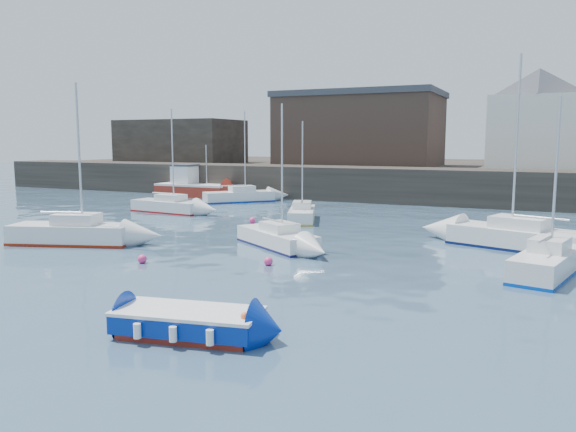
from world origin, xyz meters
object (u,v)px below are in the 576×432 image
at_px(buoy_mid, 268,265).
at_px(buoy_near, 142,263).
at_px(sailboat_b, 277,238).
at_px(buoy_far, 252,223).
at_px(sailboat_c, 547,262).
at_px(sailboat_d, 526,238).
at_px(sailboat_h, 239,196).
at_px(sailboat_a, 72,233).
at_px(sailboat_f, 302,214).
at_px(sailboat_e, 168,206).
at_px(fishing_boat, 192,186).
at_px(blue_dinghy, 188,322).

bearing_deg(buoy_mid, buoy_near, -159.73).
height_order(sailboat_b, buoy_far, sailboat_b).
relative_size(sailboat_b, sailboat_c, 1.01).
height_order(buoy_near, buoy_far, buoy_far).
bearing_deg(sailboat_d, buoy_mid, -139.27).
relative_size(sailboat_h, buoy_mid, 20.31).
xyz_separation_m(sailboat_b, buoy_near, (-3.72, -5.96, -0.47)).
distance_m(sailboat_b, sailboat_h, 21.69).
height_order(sailboat_c, sailboat_d, sailboat_d).
height_order(sailboat_a, sailboat_f, sailboat_a).
distance_m(sailboat_e, sailboat_h, 8.78).
bearing_deg(sailboat_f, sailboat_d, -18.15).
relative_size(sailboat_a, buoy_mid, 21.17).
height_order(sailboat_a, sailboat_h, sailboat_a).
bearing_deg(sailboat_f, fishing_boat, 145.94).
bearing_deg(buoy_far, sailboat_e, 163.96).
height_order(sailboat_c, buoy_far, sailboat_c).
height_order(sailboat_f, buoy_far, sailboat_f).
relative_size(sailboat_b, sailboat_d, 0.75).
xyz_separation_m(fishing_boat, sailboat_f, (16.42, -11.10, -0.50)).
height_order(blue_dinghy, fishing_boat, fishing_boat).
height_order(blue_dinghy, buoy_far, blue_dinghy).
height_order(sailboat_e, buoy_near, sailboat_e).
distance_m(fishing_boat, sailboat_f, 19.83).
height_order(blue_dinghy, buoy_near, blue_dinghy).
height_order(sailboat_e, buoy_mid, sailboat_e).
bearing_deg(buoy_near, sailboat_d, 34.66).
distance_m(buoy_near, buoy_mid, 5.60).
xyz_separation_m(sailboat_b, sailboat_f, (-2.58, 9.19, 0.00)).
relative_size(sailboat_d, buoy_far, 22.38).
height_order(fishing_boat, sailboat_h, sailboat_h).
xyz_separation_m(sailboat_a, sailboat_c, (22.60, 2.72, -0.04)).
xyz_separation_m(sailboat_d, buoy_mid, (-9.98, -8.59, -0.58)).
relative_size(blue_dinghy, sailboat_c, 0.61).
xyz_separation_m(fishing_boat, buoy_far, (13.98, -13.62, -0.97)).
xyz_separation_m(blue_dinghy, sailboat_h, (-15.93, 30.76, 0.09)).
bearing_deg(sailboat_c, sailboat_a, -173.15).
bearing_deg(sailboat_a, buoy_mid, -1.40).
relative_size(fishing_boat, sailboat_e, 0.98).
bearing_deg(buoy_near, sailboat_f, 85.69).
xyz_separation_m(sailboat_a, buoy_far, (5.07, 10.41, -0.58)).
distance_m(blue_dinghy, sailboat_d, 19.23).
relative_size(sailboat_c, sailboat_d, 0.74).
bearing_deg(sailboat_d, sailboat_f, 161.85).
bearing_deg(blue_dinghy, sailboat_h, 117.37).
distance_m(sailboat_c, sailboat_f, 18.21).
height_order(sailboat_a, buoy_near, sailboat_a).
relative_size(sailboat_e, sailboat_h, 0.97).
bearing_deg(buoy_mid, fishing_boat, 130.19).
relative_size(blue_dinghy, sailboat_e, 0.56).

